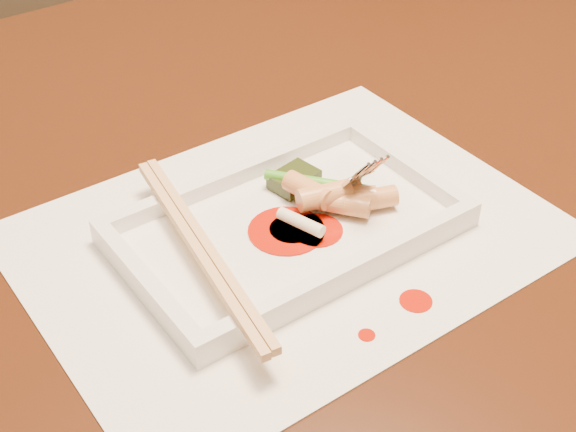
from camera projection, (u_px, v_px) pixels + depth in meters
table at (294, 252)px, 0.77m from camera, size 1.40×0.90×0.75m
placemat at (288, 235)px, 0.63m from camera, size 0.40×0.30×0.00m
sauce_splatter_a at (416, 301)px, 0.57m from camera, size 0.02×0.02×0.00m
sauce_splatter_b at (367, 335)px, 0.55m from camera, size 0.01×0.01×0.00m
plate_base at (288, 230)px, 0.63m from camera, size 0.26×0.16×0.01m
plate_rim_far at (236, 174)px, 0.67m from camera, size 0.26×0.01×0.01m
plate_rim_near at (348, 271)px, 0.58m from camera, size 0.26×0.01×0.01m
plate_rim_left at (146, 283)px, 0.57m from camera, size 0.01×0.14×0.01m
plate_rim_right at (406, 166)px, 0.68m from camera, size 0.01×0.14×0.01m
veg_piece at (294, 179)px, 0.66m from camera, size 0.04×0.03×0.01m
scallion_white at (301, 222)px, 0.61m from camera, size 0.02×0.04×0.01m
scallion_green at (316, 182)px, 0.65m from camera, size 0.06×0.07×0.01m
chopstick_a at (196, 249)px, 0.58m from camera, size 0.04×0.23×0.01m
chopstick_b at (205, 245)px, 0.58m from camera, size 0.04×0.23×0.01m
fork at (347, 108)px, 0.63m from camera, size 0.09×0.10×0.14m
sauce_blob_0 at (317, 230)px, 0.62m from camera, size 0.04×0.04×0.00m
sauce_blob_1 at (292, 229)px, 0.62m from camera, size 0.04×0.04×0.00m
sauce_blob_2 at (286, 231)px, 0.62m from camera, size 0.06×0.06×0.00m
rice_cake_0 at (340, 204)px, 0.63m from camera, size 0.04×0.05×0.02m
rice_cake_1 at (349, 197)px, 0.64m from camera, size 0.05×0.04×0.02m
rice_cake_2 at (324, 196)px, 0.63m from camera, size 0.05×0.03×0.02m
rice_cake_3 at (368, 200)px, 0.64m from camera, size 0.05×0.03×0.02m
rice_cake_4 at (331, 195)px, 0.64m from camera, size 0.05×0.04×0.02m
rice_cake_5 at (308, 190)px, 0.64m from camera, size 0.03×0.04×0.02m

